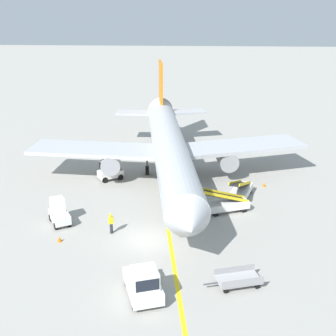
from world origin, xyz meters
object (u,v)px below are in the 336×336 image
object	(u,v)px
baggage_tug_near_wing	(109,171)
safety_cone_nose_left	(264,184)
baggage_tug_by_cargo_door	(59,213)
belt_loader_forward_hold	(225,203)
pushback_tug	(143,283)
safety_cone_nose_right	(59,239)
baggage_cart_loaded	(238,279)
airliner	(169,147)
ground_crew_marshaller	(111,223)
belt_loader_aft_hold	(241,190)

from	to	relation	value
baggage_tug_near_wing	safety_cone_nose_left	size ratio (longest dim) A/B	6.19
baggage_tug_near_wing	baggage_tug_by_cargo_door	distance (m)	10.02
baggage_tug_near_wing	belt_loader_forward_hold	size ratio (longest dim) A/B	0.53
pushback_tug	safety_cone_nose_left	distance (m)	20.91
belt_loader_forward_hold	safety_cone_nose_right	xyz separation A→B (m)	(-12.88, -6.05, -0.56)
baggage_cart_loaded	safety_cone_nose_left	size ratio (longest dim) A/B	8.70
baggage_tug_near_wing	safety_cone_nose_left	distance (m)	15.52
baggage_tug_by_cargo_door	safety_cone_nose_left	world-z (taller)	baggage_tug_by_cargo_door
baggage_tug_by_cargo_door	safety_cone_nose_left	size ratio (longest dim) A/B	6.20
airliner	baggage_cart_loaded	xyz separation A→B (m)	(5.42, -18.34, -2.95)
baggage_cart_loaded	safety_cone_nose_right	xyz separation A→B (m)	(-13.06, 4.96, -0.25)
baggage_cart_loaded	safety_cone_nose_right	size ratio (longest dim) A/B	8.70
belt_loader_forward_hold	ground_crew_marshaller	xyz separation A→B (m)	(-9.16, -4.49, 0.13)
airliner	baggage_tug_by_cargo_door	world-z (taller)	airliner
baggage_tug_by_cargo_door	ground_crew_marshaller	size ratio (longest dim) A/B	1.60
ground_crew_marshaller	belt_loader_forward_hold	bearing A→B (deg)	26.09
baggage_tug_by_cargo_door	ground_crew_marshaller	world-z (taller)	baggage_tug_by_cargo_door
pushback_tug	ground_crew_marshaller	distance (m)	8.78
safety_cone_nose_left	pushback_tug	bearing A→B (deg)	-118.28
belt_loader_forward_hold	baggage_tug_near_wing	bearing A→B (deg)	149.16
pushback_tug	safety_cone_nose_right	distance (m)	9.69
baggage_tug_near_wing	belt_loader_aft_hold	distance (m)	13.48
belt_loader_aft_hold	safety_cone_nose_right	distance (m)	17.04
baggage_tug_near_wing	ground_crew_marshaller	xyz separation A→B (m)	(2.17, -11.25, -0.02)
baggage_tug_by_cargo_door	safety_cone_nose_left	xyz separation A→B (m)	(17.87, 8.79, -0.71)
ground_crew_marshaller	airliner	bearing A→B (deg)	71.66
baggage_tug_near_wing	baggage_cart_loaded	distance (m)	21.19
belt_loader_aft_hold	baggage_cart_loaded	world-z (taller)	belt_loader_aft_hold
safety_cone_nose_right	baggage_tug_near_wing	bearing A→B (deg)	83.13
ground_crew_marshaller	belt_loader_aft_hold	bearing A→B (deg)	34.65
safety_cone_nose_right	belt_loader_aft_hold	bearing A→B (deg)	31.86
safety_cone_nose_left	belt_loader_forward_hold	bearing A→B (deg)	-125.42
baggage_tug_near_wing	belt_loader_aft_hold	size ratio (longest dim) A/B	0.53
airliner	pushback_tug	bearing A→B (deg)	-91.47
belt_loader_aft_hold	baggage_cart_loaded	distance (m)	14.03
baggage_tug_near_wing	airliner	bearing A→B (deg)	5.28
airliner	baggage_cart_loaded	bearing A→B (deg)	-73.53
safety_cone_nose_right	pushback_tug	bearing A→B (deg)	-42.50
belt_loader_aft_hold	safety_cone_nose_left	size ratio (longest dim) A/B	11.70
belt_loader_aft_hold	baggage_cart_loaded	size ratio (longest dim) A/B	1.34
baggage_tug_by_cargo_door	belt_loader_forward_hold	size ratio (longest dim) A/B	0.53
airliner	baggage_cart_loaded	size ratio (longest dim) A/B	9.22
pushback_tug	safety_cone_nose_right	xyz separation A→B (m)	(-7.12, 6.53, -0.77)
safety_cone_nose_left	baggage_tug_by_cargo_door	bearing A→B (deg)	-153.81
pushback_tug	belt_loader_aft_hold	distance (m)	17.17
baggage_tug_near_wing	safety_cone_nose_right	world-z (taller)	baggage_tug_near_wing
airliner	pushback_tug	xyz separation A→B (m)	(-0.51, -19.91, -2.42)
baggage_tug_by_cargo_door	baggage_cart_loaded	world-z (taller)	baggage_tug_by_cargo_door
ground_crew_marshaller	safety_cone_nose_right	bearing A→B (deg)	-157.19
baggage_tug_near_wing	ground_crew_marshaller	world-z (taller)	baggage_tug_near_wing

